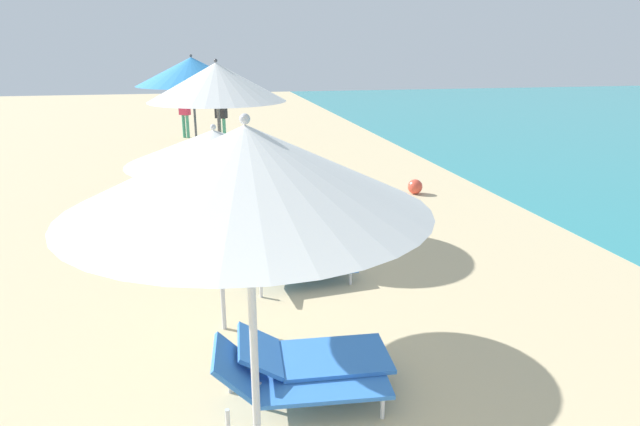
{
  "coord_description": "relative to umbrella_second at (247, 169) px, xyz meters",
  "views": [
    {
      "loc": [
        -0.25,
        0.19,
        3.14
      ],
      "look_at": [
        1.16,
        6.83,
        1.06
      ],
      "focal_mm": 30.61,
      "sensor_mm": 36.0,
      "label": 1
    }
  ],
  "objects": [
    {
      "name": "person_walking_mid",
      "position": [
        0.35,
        15.32,
        -1.4
      ],
      "size": [
        0.42,
        0.37,
        1.78
      ],
      "rotation": [
        0.0,
        0.0,
        4.2
      ],
      "color": "#3F9972",
      "rests_on": "ground"
    },
    {
      "name": "person_walking_far",
      "position": [
        -0.86,
        17.06,
        -1.5
      ],
      "size": [
        0.42,
        0.39,
        1.64
      ],
      "rotation": [
        0.0,
        0.0,
        4.07
      ],
      "color": "#3F9972",
      "rests_on": "ground"
    },
    {
      "name": "lounger_third_shoreside",
      "position": [
        0.91,
        3.87,
        -2.24
      ],
      "size": [
        1.58,
        0.81,
        0.52
      ],
      "rotation": [
        0.0,
        0.0,
        0.12
      ],
      "color": "blue",
      "rests_on": "ground"
    },
    {
      "name": "beach_ball",
      "position": [
        4.27,
        8.04,
        -2.33
      ],
      "size": [
        0.33,
        0.33,
        0.33
      ],
      "primitive_type": "sphere",
      "color": "#E54C38",
      "rests_on": "ground"
    },
    {
      "name": "lounger_fifth_shoreside",
      "position": [
        0.34,
        10.51,
        -2.2
      ],
      "size": [
        1.44,
        0.58,
        0.61
      ],
      "rotation": [
        0.0,
        0.0,
        -0.02
      ],
      "color": "#D8593F",
      "rests_on": "ground"
    },
    {
      "name": "umbrella_second",
      "position": [
        0.0,
        0.0,
        0.0
      ],
      "size": [
        2.07,
        2.07,
        2.8
      ],
      "color": "silver",
      "rests_on": "ground"
    },
    {
      "name": "lounger_second_shoreside",
      "position": [
        0.47,
        1.23,
        -2.2
      ],
      "size": [
        1.6,
        0.77,
        0.63
      ],
      "rotation": [
        0.0,
        0.0,
        -0.08
      ],
      "color": "blue",
      "rests_on": "ground"
    },
    {
      "name": "umbrella_third",
      "position": [
        -0.13,
        2.8,
        -0.36
      ],
      "size": [
        1.84,
        1.84,
        2.37
      ],
      "color": "silver",
      "rests_on": "ground"
    },
    {
      "name": "umbrella_fifth",
      "position": [
        -0.4,
        9.22,
        0.14
      ],
      "size": [
        2.36,
        2.36,
        2.98
      ],
      "color": "#4C4C51",
      "rests_on": "ground"
    },
    {
      "name": "lounger_fourth_shoreside",
      "position": [
        0.59,
        7.4,
        -2.22
      ],
      "size": [
        1.37,
        0.81,
        0.5
      ],
      "rotation": [
        0.0,
        0.0,
        -0.14
      ],
      "color": "#4CA572",
      "rests_on": "ground"
    },
    {
      "name": "umbrella_fourth",
      "position": [
        0.03,
        6.22,
        0.09
      ],
      "size": [
        2.24,
        2.24,
        2.95
      ],
      "color": "#4C4C51",
      "rests_on": "ground"
    },
    {
      "name": "lounger_third_inland",
      "position": [
        0.67,
        1.53,
        -2.18
      ],
      "size": [
        1.48,
        0.78,
        0.55
      ],
      "rotation": [
        0.0,
        0.0,
        -0.06
      ],
      "color": "blue",
      "rests_on": "ground"
    },
    {
      "name": "lounger_farthest_shoreside",
      "position": [
        1.27,
        13.24,
        -2.15
      ],
      "size": [
        1.25,
        0.71,
        0.66
      ],
      "rotation": [
        0.0,
        0.0,
        -0.04
      ],
      "color": "#4CA572",
      "rests_on": "ground"
    },
    {
      "name": "umbrella_farthest",
      "position": [
        0.17,
        12.25,
        -0.35
      ],
      "size": [
        2.06,
        2.06,
        2.43
      ],
      "color": "silver",
      "rests_on": "ground"
    }
  ]
}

